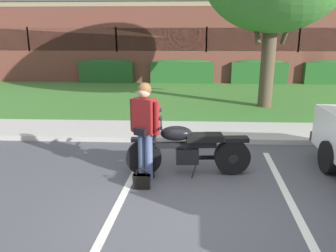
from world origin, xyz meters
TOP-DOWN VIEW (x-y plane):
  - ground_plane at (0.00, 0.00)m, footprint 140.00×140.00m
  - curb_strip at (0.00, 3.06)m, footprint 60.00×0.20m
  - concrete_walk at (0.00, 3.91)m, footprint 60.00×1.50m
  - grass_lawn at (0.00, 8.49)m, footprint 60.00×7.67m
  - stall_stripe_0 at (-1.13, 0.20)m, footprint 0.38×4.40m
  - stall_stripe_1 at (1.47, 0.20)m, footprint 0.38×4.40m
  - motorcycle at (-0.01, 1.25)m, footprint 2.24×0.82m
  - rider_person at (-0.84, 1.00)m, footprint 0.52×0.39m
  - handbag at (-0.86, 0.62)m, footprint 0.28×0.13m
  - hedge_left at (-4.11, 12.45)m, footprint 2.73×0.90m
  - hedge_center_left at (-0.29, 12.45)m, footprint 3.13×0.90m
  - hedge_center_right at (3.52, 12.45)m, footprint 2.75×0.90m
  - hedge_right at (7.34, 12.45)m, footprint 3.27×0.90m
  - brick_building at (0.90, 18.03)m, footprint 26.43×11.61m

SIDE VIEW (x-z plane):
  - ground_plane at x=0.00m, z-range 0.00..0.00m
  - stall_stripe_0 at x=-1.13m, z-range 0.00..0.01m
  - stall_stripe_1 at x=1.47m, z-range 0.00..0.01m
  - grass_lawn at x=0.00m, z-range 0.00..0.06m
  - concrete_walk at x=0.00m, z-range 0.00..0.08m
  - curb_strip at x=0.00m, z-range 0.00..0.12m
  - handbag at x=-0.86m, z-range -0.04..0.32m
  - motorcycle at x=-0.01m, z-range -0.14..1.12m
  - hedge_right at x=7.34m, z-range 0.03..1.27m
  - hedge_left at x=-4.11m, z-range 0.03..1.27m
  - hedge_center_left at x=-0.29m, z-range 0.03..1.27m
  - hedge_center_right at x=3.52m, z-range 0.03..1.27m
  - rider_person at x=-0.84m, z-range 0.14..1.84m
  - brick_building at x=0.90m, z-range 0.00..4.16m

